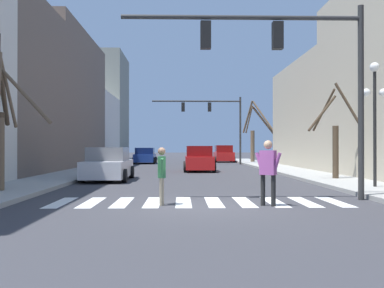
# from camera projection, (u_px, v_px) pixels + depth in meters

# --- Properties ---
(ground_plane) EXTENTS (240.00, 240.00, 0.00)m
(ground_plane) POSITION_uv_depth(u_px,v_px,m) (200.00, 207.00, 12.16)
(ground_plane) COLOR #38383D
(building_row_left) EXTENTS (6.00, 58.86, 13.86)m
(building_row_left) POSITION_uv_depth(u_px,v_px,m) (46.00, 95.00, 34.98)
(building_row_left) COLOR beige
(building_row_left) RESTS_ON ground_plane
(crosswalk_stripes) EXTENTS (8.55, 2.60, 0.01)m
(crosswalk_stripes) POSITION_uv_depth(u_px,v_px,m) (199.00, 202.00, 13.27)
(crosswalk_stripes) COLOR white
(crosswalk_stripes) RESTS_ON ground_plane
(traffic_signal_near) EXTENTS (7.48, 0.28, 6.01)m
(traffic_signal_near) POSITION_uv_depth(u_px,v_px,m) (289.00, 57.00, 13.80)
(traffic_signal_near) COLOR #2D2D2D
(traffic_signal_near) RESTS_ON ground_plane
(traffic_signal_far) EXTENTS (8.34, 0.28, 6.32)m
(traffic_signal_far) POSITION_uv_depth(u_px,v_px,m) (214.00, 115.00, 41.93)
(traffic_signal_far) COLOR #2D2D2D
(traffic_signal_far) RESTS_ON ground_plane
(street_lamp_right_corner) EXTENTS (0.95, 0.36, 4.67)m
(street_lamp_right_corner) POSITION_uv_depth(u_px,v_px,m) (375.00, 99.00, 16.84)
(street_lamp_right_corner) COLOR black
(street_lamp_right_corner) RESTS_ON sidewalk_right
(car_parked_left_near) EXTENTS (2.17, 4.89, 1.62)m
(car_parked_left_near) POSITION_uv_depth(u_px,v_px,m) (108.00, 165.00, 21.94)
(car_parked_left_near) COLOR silver
(car_parked_left_near) RESTS_ON ground_plane
(car_parked_left_mid) EXTENTS (2.17, 4.67, 1.55)m
(car_parked_left_mid) POSITION_uv_depth(u_px,v_px,m) (145.00, 156.00, 44.30)
(car_parked_left_mid) COLOR navy
(car_parked_left_mid) RESTS_ON ground_plane
(car_parked_right_near) EXTENTS (2.16, 4.62, 1.81)m
(car_parked_right_near) POSITION_uv_depth(u_px,v_px,m) (224.00, 154.00, 48.46)
(car_parked_right_near) COLOR red
(car_parked_right_near) RESTS_ON ground_plane
(car_parked_left_far) EXTENTS (2.07, 4.34, 1.70)m
(car_parked_left_far) POSITION_uv_depth(u_px,v_px,m) (199.00, 160.00, 30.06)
(car_parked_left_far) COLOR red
(car_parked_left_far) RESTS_ON ground_plane
(pedestrian_on_right_sidewalk) EXTENTS (0.24, 0.70, 1.62)m
(pedestrian_on_right_sidewalk) POSITION_uv_depth(u_px,v_px,m) (162.00, 171.00, 12.60)
(pedestrian_on_right_sidewalk) COLOR #7A705B
(pedestrian_on_right_sidewalk) RESTS_ON ground_plane
(pedestrian_on_left_sidewalk) EXTENTS (0.70, 0.52, 1.82)m
(pedestrian_on_left_sidewalk) POSITION_uv_depth(u_px,v_px,m) (268.00, 167.00, 12.42)
(pedestrian_on_left_sidewalk) COLOR black
(pedestrian_on_left_sidewalk) RESTS_ON ground_plane
(street_tree_right_mid) EXTENTS (3.26, 2.97, 6.20)m
(street_tree_right_mid) POSITION_uv_depth(u_px,v_px,m) (255.00, 133.00, 45.37)
(street_tree_right_mid) COLOR brown
(street_tree_right_mid) RESTS_ON sidewalk_right
(street_tree_left_mid) EXTENTS (3.09, 2.02, 4.74)m
(street_tree_left_mid) POSITION_uv_depth(u_px,v_px,m) (0.00, 126.00, 15.26)
(street_tree_left_mid) COLOR brown
(street_tree_left_mid) RESTS_ON sidewalk_left
(street_tree_left_near) EXTENTS (2.62, 1.92, 4.56)m
(street_tree_left_near) POSITION_uv_depth(u_px,v_px,m) (335.00, 137.00, 21.33)
(street_tree_left_near) COLOR #473828
(street_tree_left_near) RESTS_ON sidewalk_right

